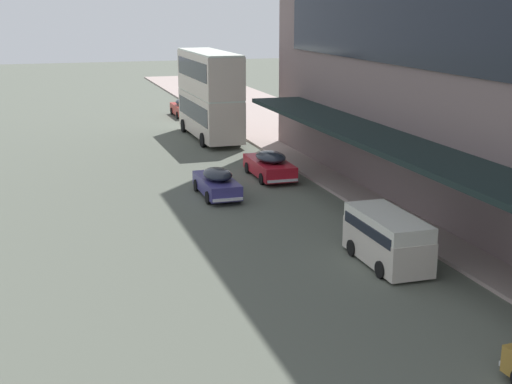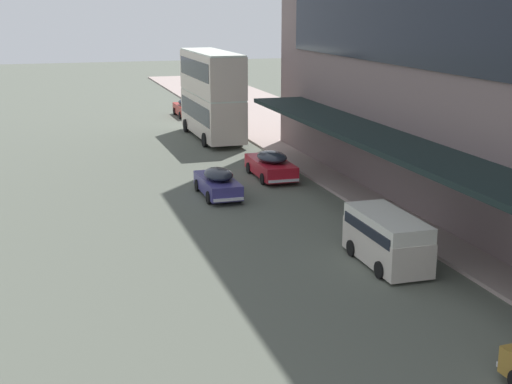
% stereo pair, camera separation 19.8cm
% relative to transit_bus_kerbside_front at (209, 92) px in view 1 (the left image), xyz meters
% --- Properties ---
extents(transit_bus_kerbside_front, '(2.87, 9.94, 6.35)m').
position_rel_transit_bus_kerbside_front_xyz_m(transit_bus_kerbside_front, '(0.00, 0.00, 0.00)').
color(transit_bus_kerbside_front, beige).
rests_on(transit_bus_kerbside_front, ground).
extents(sedan_second_mid, '(1.96, 4.42, 1.61)m').
position_rel_transit_bus_kerbside_front_xyz_m(sedan_second_mid, '(0.42, 11.21, -2.63)').
color(sedan_second_mid, '#A52621').
rests_on(sedan_second_mid, ground).
extents(sedan_trailing_near, '(2.00, 4.86, 1.56)m').
position_rel_transit_bus_kerbside_front_xyz_m(sedan_trailing_near, '(0.29, -13.09, -2.65)').
color(sedan_trailing_near, '#AC1523').
rests_on(sedan_trailing_near, ground).
extents(sedan_lead_mid, '(1.77, 4.40, 1.51)m').
position_rel_transit_bus_kerbside_front_xyz_m(sedan_lead_mid, '(-3.59, -16.16, -2.68)').
color(sedan_lead_mid, navy).
rests_on(sedan_lead_mid, ground).
extents(vw_van, '(1.93, 4.56, 1.96)m').
position_rel_transit_bus_kerbside_front_xyz_m(vw_van, '(0.11, -27.57, -2.32)').
color(vw_van, beige).
rests_on(vw_van, ground).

